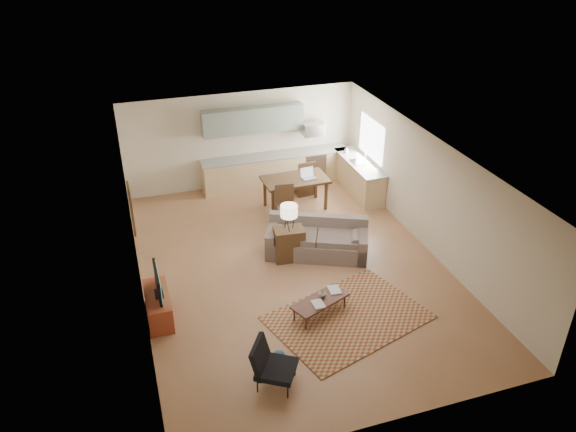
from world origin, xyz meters
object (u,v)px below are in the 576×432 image
object	(u,v)px
sofa	(317,238)
dining_table	(295,193)
tv_credenza	(158,306)
console_table	(289,244)
armchair	(276,365)
coffee_table	(320,307)

from	to	relation	value
sofa	dining_table	xyz separation A→B (m)	(0.25, 2.31, 0.01)
tv_credenza	console_table	distance (m)	3.27
console_table	armchair	bearing A→B (deg)	-105.86
coffee_table	console_table	distance (m)	2.09
armchair	dining_table	xyz separation A→B (m)	(2.29, 5.87, 0.01)
coffee_table	sofa	bearing A→B (deg)	48.30
sofa	armchair	bearing A→B (deg)	-95.34
console_table	coffee_table	bearing A→B (deg)	-85.82
armchair	console_table	distance (m)	3.82
coffee_table	dining_table	distance (m)	4.49
tv_credenza	dining_table	xyz separation A→B (m)	(3.97, 3.49, 0.15)
coffee_table	armchair	world-z (taller)	armchair
console_table	dining_table	bearing A→B (deg)	73.45
tv_credenza	dining_table	size ratio (longest dim) A/B	0.70
sofa	console_table	xyz separation A→B (m)	(-0.67, 0.01, -0.03)
sofa	tv_credenza	distance (m)	3.91
coffee_table	dining_table	size ratio (longest dim) A/B	0.71
sofa	armchair	world-z (taller)	sofa
armchair	dining_table	world-z (taller)	dining_table
sofa	armchair	xyz separation A→B (m)	(-2.05, -3.56, -0.00)
sofa	coffee_table	size ratio (longest dim) A/B	2.01
sofa	console_table	size ratio (longest dim) A/B	3.08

